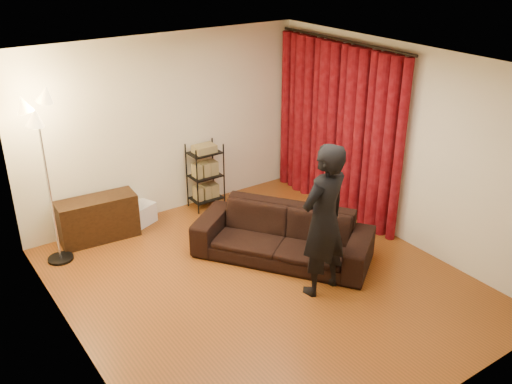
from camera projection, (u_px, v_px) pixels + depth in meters
floor at (263, 283)px, 7.07m from camera, size 5.00×5.00×0.00m
ceiling at (264, 65)px, 5.94m from camera, size 5.00×5.00×0.00m
wall_back at (165, 127)px, 8.37m from camera, size 5.00×0.00×5.00m
wall_front at (441, 285)px, 4.64m from camera, size 5.00×0.00×5.00m
wall_left at (68, 238)px, 5.34m from camera, size 0.00×5.00×5.00m
wall_right at (400, 145)px, 7.67m from camera, size 0.00×5.00×5.00m
curtain_rod at (343, 40)px, 7.94m from camera, size 0.04×2.65×0.04m
curtain at (337, 130)px, 8.48m from camera, size 0.22×2.65×2.55m
sofa at (283, 235)px, 7.48m from camera, size 2.06×2.39×0.67m
person at (324, 221)px, 6.55m from camera, size 0.75×0.55×1.88m
media_cabinet at (98, 219)px, 7.96m from camera, size 1.10×0.49×0.63m
storage_boxes at (142, 214)px, 8.44m from camera, size 0.47×0.43×0.32m
wire_shelf at (205, 176)px, 8.82m from camera, size 0.55×0.45×1.04m
floor_lamp at (48, 183)px, 7.10m from camera, size 0.46×0.46×2.23m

